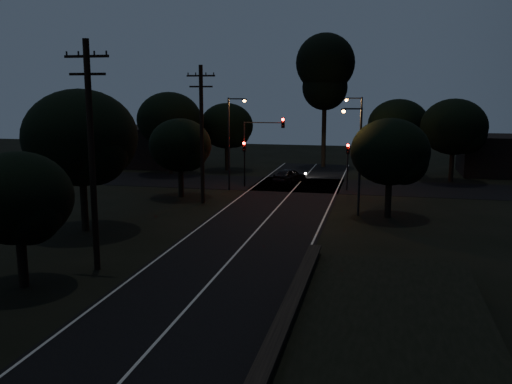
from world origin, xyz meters
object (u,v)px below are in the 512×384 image
at_px(streetlight_a, 231,137).
at_px(streetlight_b, 359,134).
at_px(signal_mast, 263,139).
at_px(utility_pole_mid, 91,153).
at_px(tall_pine, 325,71).
at_px(signal_right, 348,158).
at_px(car, 290,175).
at_px(streetlight_c, 358,154).
at_px(utility_pole_far, 202,132).
at_px(signal_left, 244,155).

distance_m(streetlight_a, streetlight_b, 12.19).
height_order(signal_mast, streetlight_b, streetlight_b).
bearing_deg(utility_pole_mid, streetlight_b, 68.70).
distance_m(tall_pine, signal_right, 17.32).
height_order(utility_pole_mid, streetlight_b, utility_pole_mid).
distance_m(signal_right, signal_mast, 7.66).
height_order(signal_mast, streetlight_a, streetlight_a).
relative_size(streetlight_b, car, 2.07).
bearing_deg(signal_mast, streetlight_c, -48.81).
bearing_deg(tall_pine, signal_mast, -104.62).
relative_size(tall_pine, streetlight_a, 1.85).
xyz_separation_m(streetlight_b, car, (-6.30, -0.66, -3.98)).
xyz_separation_m(utility_pole_far, streetlight_c, (11.83, -2.00, -1.13)).
distance_m(utility_pole_mid, signal_right, 27.30).
bearing_deg(utility_pole_mid, streetlight_a, 88.27).
relative_size(signal_left, streetlight_a, 0.51).
distance_m(utility_pole_far, streetlight_a, 6.10).
bearing_deg(signal_right, streetlight_c, -82.98).
relative_size(tall_pine, streetlight_b, 1.85).
height_order(signal_left, signal_right, same).
height_order(signal_left, streetlight_c, streetlight_c).
height_order(signal_right, streetlight_b, streetlight_b).
relative_size(signal_left, signal_right, 1.00).
distance_m(utility_pole_far, streetlight_b, 16.51).
bearing_deg(streetlight_a, utility_pole_mid, -91.73).
relative_size(utility_pole_mid, car, 2.84).
distance_m(signal_right, streetlight_b, 4.45).
xyz_separation_m(signal_left, streetlight_a, (-0.71, -1.99, 1.80)).
bearing_deg(signal_right, utility_pole_mid, -112.99).
bearing_deg(car, signal_left, 67.89).
bearing_deg(streetlight_a, tall_pine, 69.64).
distance_m(utility_pole_mid, streetlight_b, 31.15).
bearing_deg(tall_pine, utility_pole_far, -106.93).
relative_size(utility_pole_far, car, 2.71).
bearing_deg(signal_left, car, 42.91).
distance_m(streetlight_b, streetlight_c, 14.01).
bearing_deg(tall_pine, car, -99.72).
distance_m(utility_pole_far, streetlight_c, 12.05).
xyz_separation_m(signal_mast, car, (1.92, 3.35, -3.68)).
height_order(streetlight_a, car, streetlight_a).
distance_m(tall_pine, car, 15.51).
bearing_deg(utility_pole_far, tall_pine, 73.07).
xyz_separation_m(signal_right, signal_mast, (-7.51, 0.00, 1.50)).
distance_m(signal_right, car, 6.88).
relative_size(utility_pole_far, signal_right, 2.56).
xyz_separation_m(utility_pole_mid, tall_pine, (7.00, 40.00, 4.95)).
xyz_separation_m(signal_left, car, (3.60, 3.35, -2.18)).
bearing_deg(car, streetlight_c, 142.09).
xyz_separation_m(utility_pole_far, signal_mast, (3.09, 7.99, -1.15)).
height_order(signal_left, car, signal_left).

